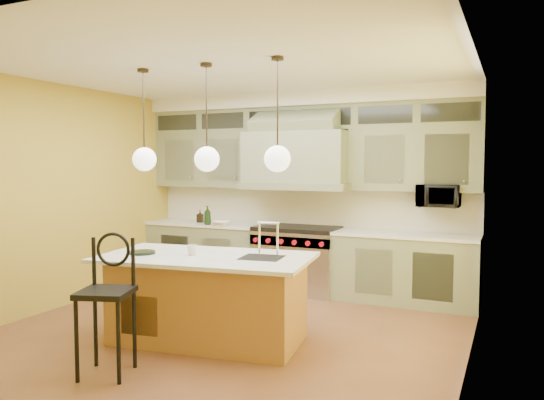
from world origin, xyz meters
The scene contains 18 objects.
floor centered at (0.00, 0.00, 0.00)m, with size 5.00×5.00×0.00m, color brown.
ceiling centered at (0.00, 0.00, 2.90)m, with size 5.00×5.00×0.00m, color white.
wall_back centered at (0.00, 2.50, 1.45)m, with size 5.00×5.00×0.00m, color #B39831.
wall_front centered at (0.00, -2.50, 1.45)m, with size 5.00×5.00×0.00m, color #B39831.
wall_left centered at (-2.50, 0.00, 1.45)m, with size 5.00×5.00×0.00m, color #B39831.
wall_right centered at (2.50, 0.00, 1.45)m, with size 5.00×5.00×0.00m, color #B39831.
back_cabinetry centered at (0.00, 2.23, 1.43)m, with size 5.00×0.77×2.90m.
range centered at (0.00, 2.14, 0.49)m, with size 1.20×0.74×0.96m.
kitchen_island centered at (-0.04, -0.25, 0.47)m, with size 2.32×1.45×1.35m.
counter_stool centered at (-0.40, -1.37, 0.72)m, with size 0.55×0.55×1.25m.
microwave centered at (1.95, 2.25, 1.45)m, with size 0.54×0.37×0.30m, color black.
oil_bottle_a centered at (-1.39, 1.92, 1.08)m, with size 0.11×0.11×0.29m, color black.
oil_bottle_b centered at (-1.67, 2.15, 1.04)m, with size 0.09×0.09×0.20m, color black.
fruit_bowl centered at (-1.15, 1.92, 0.97)m, with size 0.26×0.26×0.06m, color white.
cup centered at (-0.18, -0.34, 0.97)m, with size 0.11×0.11×0.10m, color silver.
pendant_left centered at (-0.85, -0.25, 1.95)m, with size 0.26×0.26×1.11m.
pendant_center centered at (-0.05, -0.25, 1.95)m, with size 0.26×0.26×1.11m.
pendant_right centered at (0.75, -0.25, 1.95)m, with size 0.26×0.26×1.11m.
Camera 1 is at (2.86, -4.96, 1.88)m, focal length 35.00 mm.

